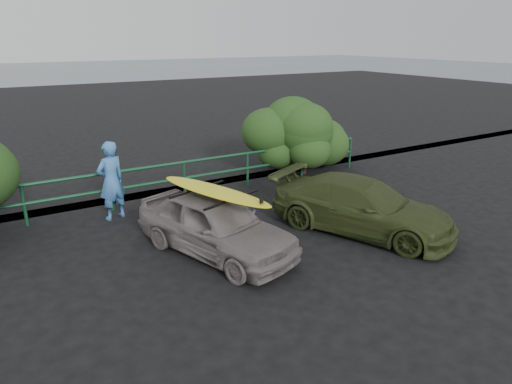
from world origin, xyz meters
TOP-DOWN VIEW (x-y plane):
  - ground at (0.00, 0.00)m, footprint 80.00×80.00m
  - ocean at (0.00, 60.00)m, footprint 200.00×200.00m
  - guardrail at (0.00, 5.00)m, footprint 14.00×0.08m
  - shrub_right at (5.00, 5.50)m, footprint 3.20×2.40m
  - sedan at (0.23, 1.45)m, footprint 2.58×3.97m
  - olive_vehicle at (3.57, 0.78)m, footprint 3.29×4.49m
  - man at (-1.09, 4.44)m, footprint 0.82×0.67m
  - roof_rack at (0.23, 1.45)m, footprint 1.72×1.44m
  - surfboard at (0.23, 1.45)m, footprint 1.50×2.97m

SIDE VIEW (x-z plane):
  - ground at x=0.00m, z-range 0.00..0.00m
  - ocean at x=0.00m, z-range 0.00..0.00m
  - guardrail at x=0.00m, z-range 0.00..1.04m
  - olive_vehicle at x=3.57m, z-range 0.00..1.21m
  - sedan at x=0.23m, z-range 0.00..1.26m
  - man at x=-1.09m, z-range 0.00..1.93m
  - shrub_right at x=5.00m, z-range 0.00..2.32m
  - roof_rack at x=0.23m, z-range 1.26..1.30m
  - surfboard at x=0.23m, z-range 1.30..1.39m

